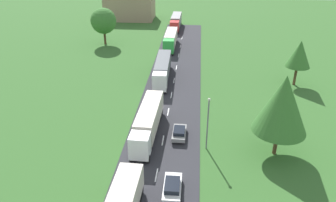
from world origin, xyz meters
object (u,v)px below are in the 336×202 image
(car_fourth, at_px, (179,133))
(tree_pine, at_px, (299,54))
(truck_third, at_px, (162,69))
(distant_building, at_px, (130,6))
(truck_fifth, at_px, (176,21))
(lamppost_second, at_px, (208,121))
(truck_second, at_px, (148,121))
(car_third, at_px, (172,187))
(tree_birch, at_px, (283,104))
(tree_oak, at_px, (103,21))
(truck_fourth, at_px, (171,39))

(car_fourth, xyz_separation_m, tree_pine, (19.99, 19.58, 5.12))
(truck_third, xyz_separation_m, distant_building, (-15.39, 47.72, 1.78))
(distant_building, bearing_deg, truck_fifth, -34.38)
(lamppost_second, height_order, tree_pine, tree_pine)
(truck_second, bearing_deg, car_third, -69.52)
(truck_second, relative_size, tree_pine, 1.61)
(car_third, height_order, lamppost_second, lamppost_second)
(car_third, bearing_deg, distant_building, 104.08)
(tree_pine, bearing_deg, lamppost_second, -126.85)
(tree_birch, height_order, distant_building, tree_birch)
(truck_fifth, relative_size, distant_building, 0.82)
(car_third, height_order, car_fourth, car_third)
(tree_oak, bearing_deg, truck_fifth, 44.55)
(truck_third, distance_m, tree_birch, 28.36)
(truck_fourth, relative_size, car_fourth, 3.13)
(car_third, distance_m, car_fourth, 11.01)
(truck_fifth, height_order, car_third, truck_fifth)
(lamppost_second, xyz_separation_m, tree_pine, (16.33, 21.79, 1.79))
(truck_third, height_order, distant_building, distant_building)
(lamppost_second, relative_size, tree_birch, 0.68)
(truck_fourth, distance_m, truck_fifth, 17.88)
(car_third, xyz_separation_m, tree_birch, (12.36, 8.48, 6.23))
(truck_fifth, height_order, tree_birch, tree_birch)
(truck_third, relative_size, tree_pine, 1.66)
(tree_oak, bearing_deg, car_fourth, -62.74)
(truck_third, bearing_deg, truck_second, -89.78)
(lamppost_second, distance_m, tree_oak, 49.57)
(truck_second, distance_m, lamppost_second, 8.61)
(tree_birch, distance_m, distant_building, 77.17)
(truck_third, bearing_deg, lamppost_second, -69.95)
(lamppost_second, distance_m, distant_building, 73.64)
(truck_third, bearing_deg, distant_building, 107.88)
(lamppost_second, height_order, tree_oak, tree_oak)
(tree_pine, distance_m, distant_building, 62.39)
(truck_fourth, distance_m, lamppost_second, 42.25)
(truck_second, xyz_separation_m, truck_fourth, (-0.16, 38.84, -0.09))
(car_fourth, height_order, tree_pine, tree_pine)
(car_third, bearing_deg, lamppost_second, 66.96)
(truck_third, bearing_deg, car_third, -82.04)
(truck_fifth, bearing_deg, truck_third, -89.97)
(truck_fourth, relative_size, truck_fifth, 1.01)
(truck_fifth, height_order, tree_oak, tree_oak)
(truck_fourth, height_order, tree_oak, tree_oak)
(truck_fourth, relative_size, lamppost_second, 1.71)
(tree_oak, height_order, tree_birch, tree_birch)
(car_fourth, xyz_separation_m, lamppost_second, (3.66, -2.21, 3.34))
(truck_fourth, xyz_separation_m, tree_pine, (24.48, -19.62, 3.81))
(car_third, relative_size, car_fourth, 1.12)
(truck_fifth, distance_m, tree_oak, 23.55)
(truck_fourth, bearing_deg, car_fourth, -83.47)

